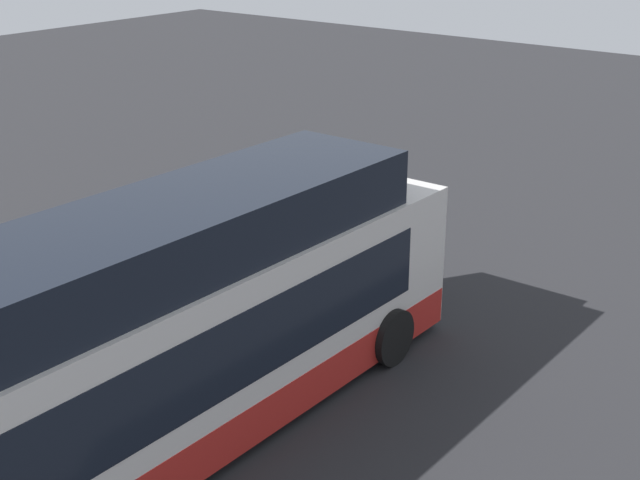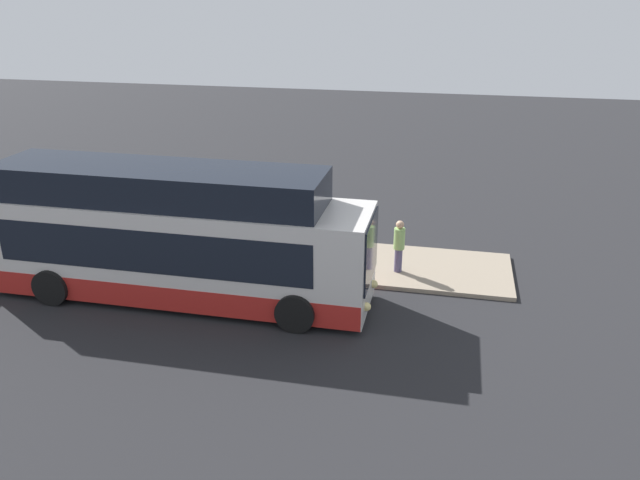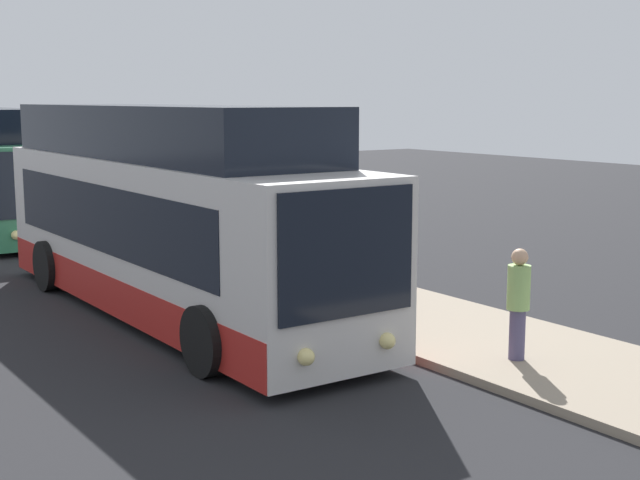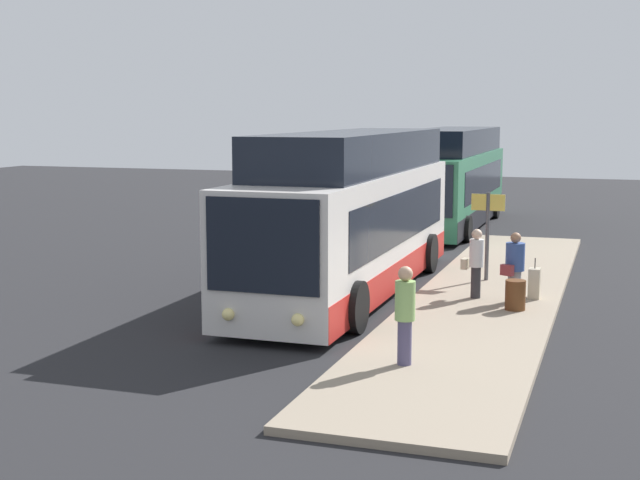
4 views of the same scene
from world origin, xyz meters
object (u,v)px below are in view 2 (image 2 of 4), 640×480
bus_lead (175,241)px  passenger_waiting (239,220)px  suitcase (227,228)px  passenger_boarding (224,228)px  passenger_with_bags (399,244)px  trash_bin (262,235)px  sign_post (158,207)px

bus_lead → passenger_waiting: 4.08m
bus_lead → passenger_waiting: bearing=82.9°
passenger_waiting → suitcase: bearing=-98.2°
passenger_boarding → suitcase: (-0.39, 1.30, -0.52)m
passenger_boarding → passenger_waiting: bearing=-94.4°
passenger_with_bags → passenger_boarding: bearing=96.9°
trash_bin → passenger_waiting: bearing=-171.2°
passenger_boarding → trash_bin: passenger_boarding is taller
sign_post → trash_bin: size_ratio=3.45×
sign_post → passenger_boarding: bearing=1.6°
suitcase → sign_post: size_ratio=0.42×
bus_lead → suitcase: bus_lead is taller
passenger_waiting → passenger_with_bags: 5.77m
sign_post → passenger_waiting: bearing=21.4°
passenger_with_bags → sign_post: sign_post is taller
passenger_waiting → trash_bin: 0.94m
bus_lead → suitcase: bearing=91.2°
passenger_boarding → trash_bin: bearing=-125.7°
trash_bin → bus_lead: bearing=-107.3°
bus_lead → passenger_with_bags: bearing=24.5°
passenger_boarding → trash_bin: size_ratio=2.46×
suitcase → trash_bin: bearing=-11.5°
bus_lead → trash_bin: 4.48m
bus_lead → passenger_boarding: size_ratio=6.99×
passenger_with_bags → suitcase: bearing=85.4°
passenger_waiting → trash_bin: size_ratio=2.43×
bus_lead → sign_post: bearing=123.3°
passenger_boarding → bus_lead: bearing=92.3°
sign_post → trash_bin: bearing=18.5°
sign_post → bus_lead: bearing=-56.7°
bus_lead → suitcase: 4.55m
passenger_waiting → trash_bin: bearing=124.9°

